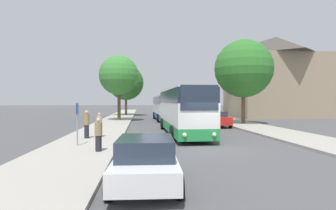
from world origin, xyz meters
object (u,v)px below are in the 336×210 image
object	(u,v)px
bus_middle	(165,107)
pedestrian_waiting_near	(98,135)
bus_front	(182,110)
tree_left_far	(126,83)
tree_right_near	(243,69)
tree_left_near	(119,75)
parked_car_right_far	(184,111)
pedestrian_waiting_far	(87,124)
bus_stop_sign	(77,119)
parked_car_right_near	(217,119)
pedestrian_walking_back	(99,125)
parked_car_left_curb	(146,160)

from	to	relation	value
bus_middle	pedestrian_waiting_near	distance (m)	22.45
bus_front	bus_middle	distance (m)	14.37
bus_front	tree_left_far	world-z (taller)	tree_left_far
bus_front	pedestrian_waiting_near	distance (m)	9.15
bus_front	tree_right_near	size ratio (longest dim) A/B	1.29
tree_left_near	bus_front	bearing A→B (deg)	-65.94
parked_car_right_far	tree_right_near	bearing A→B (deg)	104.70
bus_middle	tree_left_far	world-z (taller)	tree_left_far
pedestrian_waiting_far	bus_stop_sign	bearing A→B (deg)	130.03
bus_stop_sign	tree_left_near	world-z (taller)	tree_left_near
parked_car_right_far	pedestrian_waiting_near	world-z (taller)	pedestrian_waiting_near
parked_car_right_near	parked_car_right_far	world-z (taller)	parked_car_right_near
bus_middle	pedestrian_walking_back	size ratio (longest dim) A/B	6.39
bus_stop_sign	bus_middle	bearing A→B (deg)	71.53
parked_car_right_near	tree_left_near	distance (m)	14.19
pedestrian_waiting_near	pedestrian_waiting_far	size ratio (longest dim) A/B	0.88
pedestrian_waiting_near	bus_front	bearing A→B (deg)	-53.47
parked_car_right_near	bus_front	bearing A→B (deg)	49.81
bus_stop_sign	pedestrian_waiting_near	distance (m)	2.38
parked_car_right_near	tree_left_near	bearing A→B (deg)	-39.14
bus_front	parked_car_right_near	world-z (taller)	bus_front
pedestrian_waiting_near	tree_left_near	size ratio (longest dim) A/B	0.20
tree_left_near	tree_left_far	bearing A→B (deg)	89.20
tree_left_near	tree_left_far	xyz separation A→B (m)	(0.17, 12.31, -0.05)
parked_car_left_curb	pedestrian_walking_back	distance (m)	10.41
pedestrian_waiting_far	tree_left_far	size ratio (longest dim) A/B	0.21
parked_car_left_curb	bus_stop_sign	world-z (taller)	bus_stop_sign
bus_front	tree_right_near	bearing A→B (deg)	41.40
parked_car_right_near	pedestrian_walking_back	size ratio (longest dim) A/B	2.41
parked_car_right_near	tree_right_near	distance (m)	6.69
pedestrian_waiting_far	pedestrian_walking_back	distance (m)	0.90
bus_front	parked_car_right_far	distance (m)	25.27
parked_car_right_near	parked_car_right_far	xyz separation A→B (m)	(-0.04, 19.87, -0.06)
parked_car_right_near	tree_left_far	bearing A→B (deg)	-63.82
parked_car_left_curb	parked_car_right_near	world-z (taller)	parked_car_right_near
bus_front	tree_left_far	xyz separation A→B (m)	(-5.83, 25.74, 3.91)
pedestrian_walking_back	tree_right_near	xyz separation A→B (m)	(13.84, 9.41, 5.10)
parked_car_right_far	pedestrian_walking_back	world-z (taller)	pedestrian_walking_back
bus_front	parked_car_right_far	size ratio (longest dim) A/B	2.65
pedestrian_waiting_near	tree_right_near	xyz separation A→B (m)	(13.09, 14.53, 5.12)
bus_front	parked_car_right_far	xyz separation A→B (m)	(4.23, 24.89, -1.12)
parked_car_right_far	pedestrian_walking_back	size ratio (longest dim) A/B	2.70
bus_front	pedestrian_waiting_far	xyz separation A→B (m)	(-6.74, -2.82, -0.80)
parked_car_left_curb	tree_left_near	xyz separation A→B (m)	(-2.93, 25.74, 5.06)
bus_front	pedestrian_waiting_near	xyz separation A→B (m)	(-5.25, -7.44, -0.92)
bus_middle	parked_car_right_far	world-z (taller)	bus_middle
parked_car_right_far	tree_left_far	xyz separation A→B (m)	(-10.06, 0.86, 5.02)
pedestrian_waiting_far	tree_right_near	size ratio (longest dim) A/B	0.20
tree_left_near	tree_right_near	bearing A→B (deg)	-24.62
pedestrian_waiting_far	tree_right_near	bearing A→B (deg)	-107.24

